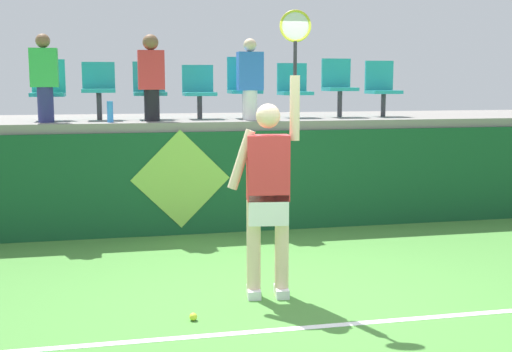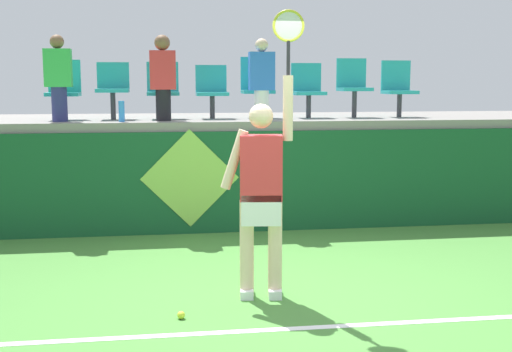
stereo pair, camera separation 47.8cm
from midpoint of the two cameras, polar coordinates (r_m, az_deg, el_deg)
ground_plane at (r=6.18m, az=0.49°, el=-10.49°), size 40.00×40.00×0.00m
court_back_wall at (r=8.72m, az=-3.59°, el=-0.46°), size 11.82×0.20×1.33m
spectator_platform at (r=9.78m, az=-4.66°, el=4.75°), size 11.82×2.40×0.12m
court_baseline_stripe at (r=5.49m, az=2.27°, el=-12.92°), size 10.64×0.08×0.01m
tennis_player at (r=5.99m, az=-1.20°, el=-1.16°), size 0.75×0.31×2.60m
tennis_ball at (r=5.67m, az=-7.90°, el=-11.96°), size 0.07×0.07×0.07m
water_bottle at (r=8.72m, az=-14.02°, el=5.39°), size 0.08×0.08×0.27m
stadium_chair_0 at (r=9.38m, az=-18.92°, el=7.20°), size 0.44×0.42×0.81m
stadium_chair_1 at (r=9.32m, az=-14.87°, el=7.46°), size 0.44×0.42×0.78m
stadium_chair_2 at (r=9.32m, az=-10.64°, el=7.47°), size 0.44×0.42×0.79m
stadium_chair_3 at (r=9.37m, az=-6.43°, el=7.45°), size 0.44×0.42×0.75m
stadium_chair_4 at (r=9.46m, az=-2.52°, el=7.84°), size 0.44×0.42×0.86m
stadium_chair_5 at (r=9.61m, az=1.85°, el=7.60°), size 0.44×0.42×0.78m
stadium_chair_6 at (r=9.80m, az=5.72°, el=7.89°), size 0.44×0.42×0.85m
stadium_chair_7 at (r=10.03m, az=9.45°, el=7.64°), size 0.44×0.42×0.82m
spectator_0 at (r=8.94m, az=-19.28°, el=8.09°), size 0.34×0.20×1.12m
spectator_1 at (r=8.87m, az=-10.57°, el=8.49°), size 0.34×0.21×1.13m
spectator_2 at (r=9.03m, az=-2.05°, el=8.43°), size 0.34×0.20×1.09m
wall_signage_mount at (r=8.67m, az=-8.02°, el=-5.05°), size 1.27×0.01×1.37m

